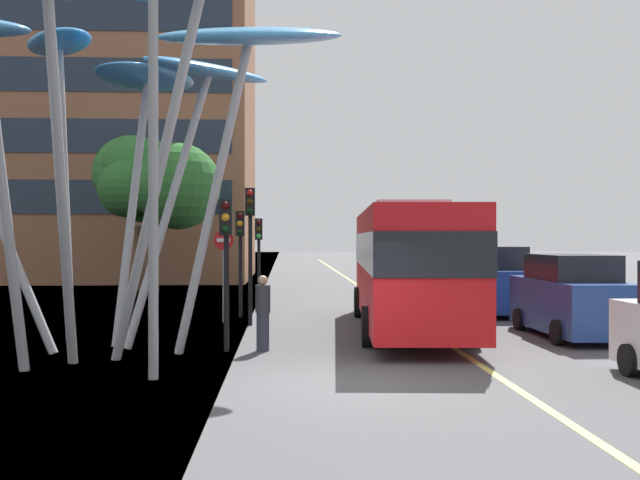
{
  "coord_description": "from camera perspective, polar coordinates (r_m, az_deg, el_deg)",
  "views": [
    {
      "loc": [
        -1.24,
        -12.59,
        2.56
      ],
      "look_at": [
        -0.33,
        6.34,
        2.5
      ],
      "focal_mm": 40.65,
      "sensor_mm": 36.0,
      "label": 1
    }
  ],
  "objects": [
    {
      "name": "traffic_light_kerb_near",
      "position": [
        16.29,
        -7.4,
        -0.11
      ],
      "size": [
        0.28,
        0.42,
        3.41
      ],
      "color": "black",
      "rests_on": "ground"
    },
    {
      "name": "car_side_street",
      "position": [
        31.41,
        10.87,
        -2.68
      ],
      "size": [
        2.05,
        3.84,
        2.13
      ],
      "color": "#2D5138",
      "rests_on": "ground"
    },
    {
      "name": "street_lamp",
      "position": [
        13.54,
        -11.25,
        10.01
      ],
      "size": [
        1.82,
        0.44,
        7.61
      ],
      "color": "gray",
      "rests_on": "ground"
    },
    {
      "name": "traffic_light_kerb_far",
      "position": [
        21.08,
        -5.52,
        1.06
      ],
      "size": [
        0.28,
        0.42,
        4.0
      ],
      "color": "black",
      "rests_on": "ground"
    },
    {
      "name": "traffic_light_island_mid",
      "position": [
        23.31,
        -6.29,
        -0.02
      ],
      "size": [
        0.28,
        0.42,
        3.41
      ],
      "color": "black",
      "rests_on": "ground"
    },
    {
      "name": "no_entry_sign",
      "position": [
        22.09,
        -7.59,
        -1.67
      ],
      "size": [
        0.6,
        0.12,
        2.79
      ],
      "color": "gray",
      "rests_on": "ground"
    },
    {
      "name": "car_parked_far",
      "position": [
        24.91,
        13.46,
        -3.27
      ],
      "size": [
        2.1,
        4.13,
        2.27
      ],
      "color": "navy",
      "rests_on": "ground"
    },
    {
      "name": "ground",
      "position": [
        12.87,
        -0.04,
        -11.51
      ],
      "size": [
        120.0,
        240.0,
        0.1
      ],
      "color": "#4C4C4F"
    },
    {
      "name": "traffic_light_opposite",
      "position": [
        27.27,
        -4.85,
        -0.18
      ],
      "size": [
        0.28,
        0.42,
        3.28
      ],
      "color": "black",
      "rests_on": "ground"
    },
    {
      "name": "pedestrian",
      "position": [
        16.48,
        -4.52,
        -5.75
      ],
      "size": [
        0.34,
        0.34,
        1.71
      ],
      "color": "#2D3342",
      "rests_on": "ground"
    },
    {
      "name": "leaf_sculpture",
      "position": [
        17.0,
        -16.13,
        14.06
      ],
      "size": [
        11.47,
        9.64,
        8.2
      ],
      "color": "#9EA0A5",
      "rests_on": "ground"
    },
    {
      "name": "backdrop_building",
      "position": [
        48.91,
        -19.07,
        10.69
      ],
      "size": [
        22.61,
        13.6,
        22.99
      ],
      "color": "brown",
      "rests_on": "ground"
    },
    {
      "name": "tree_pavement_near",
      "position": [
        33.9,
        -12.49,
        4.18
      ],
      "size": [
        5.43,
        5.19,
        7.15
      ],
      "color": "brown",
      "rests_on": "ground"
    },
    {
      "name": "red_bus",
      "position": [
        20.12,
        6.88,
        -1.63
      ],
      "size": [
        3.24,
        11.23,
        3.52
      ],
      "color": "red",
      "rests_on": "ground"
    },
    {
      "name": "car_parked_mid",
      "position": [
        19.81,
        19.18,
        -4.31
      ],
      "size": [
        2.0,
        4.56,
        2.13
      ],
      "color": "navy",
      "rests_on": "ground"
    },
    {
      "name": "tree_pavement_far",
      "position": [
        35.87,
        -14.34,
        5.15
      ],
      "size": [
        4.08,
        4.63,
        7.6
      ],
      "color": "brown",
      "rests_on": "ground"
    }
  ]
}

